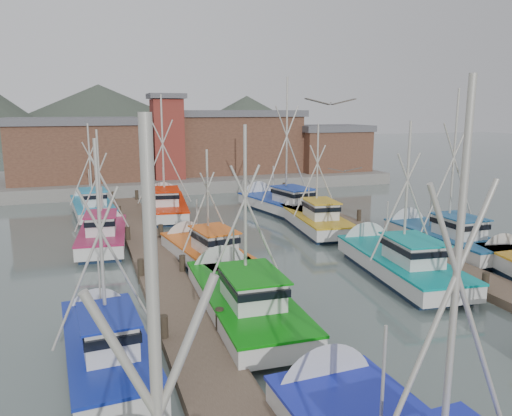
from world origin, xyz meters
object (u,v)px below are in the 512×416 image
object	(u,v)px
boat_4	(241,297)
boat_12	(165,205)
lookout_tower	(167,136)
boat_8	(204,252)

from	to	relation	value
boat_4	boat_12	distance (m)	20.92
boat_12	lookout_tower	bearing A→B (deg)	85.82
lookout_tower	boat_8	bearing A→B (deg)	-95.41
lookout_tower	boat_12	size ratio (longest dim) A/B	0.82
lookout_tower	boat_8	size ratio (longest dim) A/B	0.96
lookout_tower	boat_4	xyz separation A→B (m)	(-2.57, -32.95, -4.87)
boat_8	boat_12	distance (m)	14.06
lookout_tower	boat_8	xyz separation A→B (m)	(-2.47, -26.09, -4.88)
boat_4	boat_8	xyz separation A→B (m)	(0.10, 6.86, -0.00)
boat_12	boat_4	bearing A→B (deg)	-83.63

